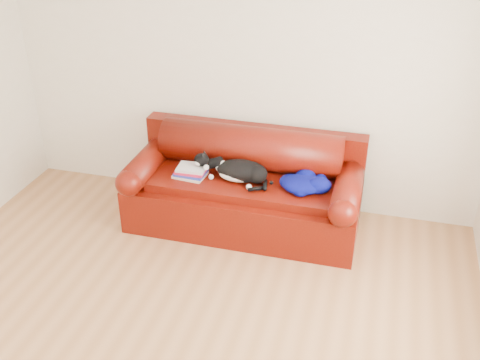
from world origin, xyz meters
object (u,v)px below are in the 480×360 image
object	(u,v)px
sofa_base	(244,202)
blanket	(304,183)
book_stack	(191,171)
cat	(241,171)

from	to	relation	value
sofa_base	blanket	distance (m)	0.65
book_stack	blanket	world-z (taller)	blanket
cat	blanket	size ratio (longest dim) A/B	1.24
sofa_base	blanket	xyz separation A→B (m)	(0.56, -0.06, 0.32)
book_stack	blanket	size ratio (longest dim) A/B	0.58
sofa_base	book_stack	bearing A→B (deg)	-167.61
blanket	sofa_base	bearing A→B (deg)	173.60
blanket	cat	bearing A→B (deg)	-179.99
cat	blanket	bearing A→B (deg)	14.23
book_stack	cat	distance (m)	0.46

